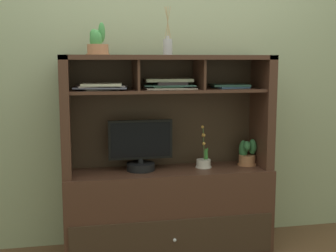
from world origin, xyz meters
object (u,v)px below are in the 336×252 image
(media_console, at_px, (168,190))
(potted_succulent, at_px, (97,45))
(potted_orchid, at_px, (204,162))
(magazine_stack_left, at_px, (230,86))
(diffuser_bottle, at_px, (168,46))
(magazine_stack_right, at_px, (101,86))
(tv_monitor, at_px, (141,149))
(magazine_stack_centre, at_px, (169,84))
(potted_fern, at_px, (247,154))

(media_console, xyz_separation_m, potted_succulent, (-0.46, -0.01, 0.99))
(potted_orchid, relative_size, magazine_stack_left, 1.11)
(magazine_stack_left, xyz_separation_m, diffuser_bottle, (-0.45, -0.03, 0.27))
(magazine_stack_left, distance_m, potted_succulent, 0.96)
(magazine_stack_right, bearing_deg, potted_orchid, 0.29)
(magazine_stack_left, height_order, magazine_stack_right, magazine_stack_right)
(tv_monitor, bearing_deg, potted_succulent, -177.34)
(media_console, distance_m, diffuser_bottle, 0.99)
(potted_succulent, bearing_deg, potted_orchid, 0.66)
(media_console, relative_size, magazine_stack_right, 3.86)
(tv_monitor, distance_m, diffuser_bottle, 0.71)
(magazine_stack_right, distance_m, potted_succulent, 0.27)
(magazine_stack_left, xyz_separation_m, potted_succulent, (-0.91, -0.04, 0.28))
(media_console, relative_size, potted_succulent, 6.83)
(potted_succulent, bearing_deg, magazine_stack_centre, 4.59)
(magazine_stack_centre, xyz_separation_m, diffuser_bottle, (-0.02, -0.03, 0.25))
(media_console, xyz_separation_m, magazine_stack_centre, (0.02, 0.03, 0.73))
(potted_fern, xyz_separation_m, magazine_stack_centre, (-0.57, 0.02, 0.51))
(tv_monitor, relative_size, potted_fern, 2.33)
(magazine_stack_left, relative_size, diffuser_bottle, 0.85)
(magazine_stack_right, xyz_separation_m, potted_succulent, (-0.02, -0.00, 0.27))
(diffuser_bottle, bearing_deg, potted_succulent, -178.39)
(magazine_stack_left, relative_size, magazine_stack_right, 0.73)
(magazine_stack_right, relative_size, potted_succulent, 1.77)
(media_console, height_order, tv_monitor, media_console)
(media_console, bearing_deg, tv_monitor, 178.98)
(magazine_stack_centre, bearing_deg, tv_monitor, -172.82)
(tv_monitor, relative_size, magazine_stack_centre, 1.21)
(potted_fern, relative_size, magazine_stack_centre, 0.52)
(media_console, bearing_deg, potted_fern, 1.28)
(media_console, relative_size, potted_orchid, 4.73)
(potted_fern, distance_m, magazine_stack_centre, 0.76)
(tv_monitor, height_order, magazine_stack_centre, magazine_stack_centre)
(media_console, distance_m, magazine_stack_left, 0.84)
(tv_monitor, distance_m, magazine_stack_right, 0.50)
(media_console, height_order, potted_succulent, potted_succulent)
(magazine_stack_left, xyz_separation_m, magazine_stack_right, (-0.89, -0.04, 0.01))
(magazine_stack_centre, distance_m, magazine_stack_right, 0.46)
(media_console, height_order, potted_fern, media_console)
(magazine_stack_centre, relative_size, potted_succulent, 1.74)
(diffuser_bottle, bearing_deg, magazine_stack_left, 4.06)
(magazine_stack_centre, relative_size, magazine_stack_right, 0.98)
(tv_monitor, relative_size, potted_succulent, 2.10)
(potted_fern, height_order, magazine_stack_left, magazine_stack_left)
(potted_fern, height_order, magazine_stack_centre, magazine_stack_centre)
(media_console, relative_size, magazine_stack_centre, 3.92)
(tv_monitor, distance_m, potted_fern, 0.78)
(potted_fern, xyz_separation_m, diffuser_bottle, (-0.58, -0.01, 0.76))
(magazine_stack_centre, xyz_separation_m, magazine_stack_right, (-0.46, -0.03, -0.01))
(potted_orchid, height_order, magazine_stack_right, magazine_stack_right)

